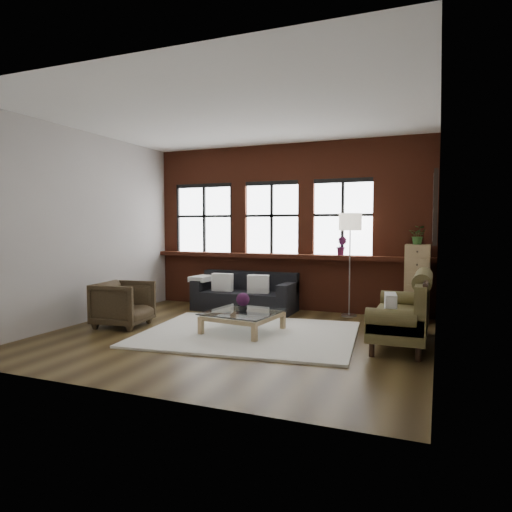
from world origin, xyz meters
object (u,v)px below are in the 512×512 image
at_px(drawer_chest, 417,283).
at_px(vintage_settee, 400,309).
at_px(vase, 243,307).
at_px(armchair, 123,304).
at_px(floor_lamp, 350,261).
at_px(dark_sofa, 244,292).
at_px(coffee_table, 243,323).

bearing_deg(drawer_chest, vintage_settee, -94.91).
bearing_deg(vase, armchair, -171.78).
distance_m(drawer_chest, floor_lamp, 1.19).
bearing_deg(vase, floor_lamp, 56.59).
bearing_deg(dark_sofa, armchair, -122.68).
height_order(dark_sofa, armchair, armchair).
xyz_separation_m(vintage_settee, armchair, (-4.23, -0.54, -0.12)).
height_order(armchair, floor_lamp, floor_lamp).
distance_m(dark_sofa, floor_lamp, 2.08).
relative_size(armchair, floor_lamp, 0.40).
relative_size(dark_sofa, vintage_settee, 1.07).
distance_m(armchair, floor_lamp, 3.95).
bearing_deg(vintage_settee, floor_lamp, 121.32).
bearing_deg(armchair, dark_sofa, -39.66).
distance_m(armchair, drawer_chest, 4.91).
xyz_separation_m(armchair, vase, (1.98, 0.29, 0.04)).
relative_size(armchair, drawer_chest, 0.61).
bearing_deg(floor_lamp, vase, -123.41).
distance_m(armchair, vase, 2.00).
height_order(dark_sofa, drawer_chest, drawer_chest).
xyz_separation_m(dark_sofa, drawer_chest, (3.10, 0.22, 0.30)).
bearing_deg(floor_lamp, armchair, -145.94).
bearing_deg(vintage_settee, armchair, -172.69).
relative_size(coffee_table, drawer_chest, 0.78).
xyz_separation_m(coffee_table, floor_lamp, (1.25, 1.90, 0.83)).
relative_size(dark_sofa, floor_lamp, 0.98).
xyz_separation_m(vintage_settee, floor_lamp, (-1.00, 1.64, 0.51)).
distance_m(vintage_settee, floor_lamp, 1.99).
distance_m(vintage_settee, armchair, 4.27).
relative_size(coffee_table, vase, 7.27).
relative_size(drawer_chest, floor_lamp, 0.66).
bearing_deg(armchair, drawer_chest, -70.24).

